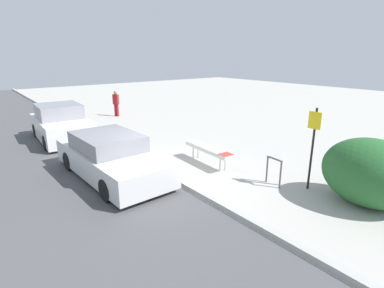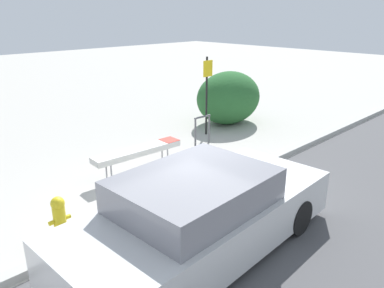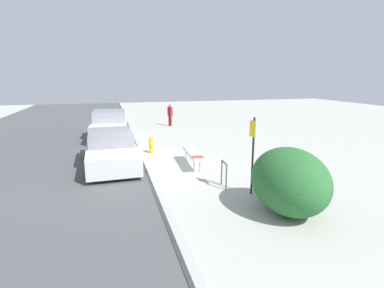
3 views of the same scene
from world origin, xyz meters
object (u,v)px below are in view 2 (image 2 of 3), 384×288
Objects in this scene: bike_rack at (202,127)px; parked_car_near at (201,215)px; sign_post at (207,89)px; fire_hydrant at (59,217)px; bench at (138,151)px.

parked_car_near is at bearing -135.91° from bike_rack.
parked_car_near reaches higher than bike_rack.
sign_post is 0.49× the size of parked_car_near.
sign_post is at bearing 21.09° from fire_hydrant.
sign_post is (0.76, 0.57, 0.88)m from bike_rack.
fire_hydrant is (-5.68, -2.19, -0.98)m from sign_post.
sign_post reaches higher than fire_hydrant.
bench is 3.23m from parked_car_near.
bike_rack is 0.18× the size of parked_car_near.
sign_post is at bearing 40.65° from parked_car_near.
bench is 0.94× the size of sign_post.
sign_post is 6.17m from fire_hydrant.
bike_rack is 1.08× the size of fire_hydrant.
parked_car_near reaches higher than fire_hydrant.
bike_rack reaches higher than bench.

